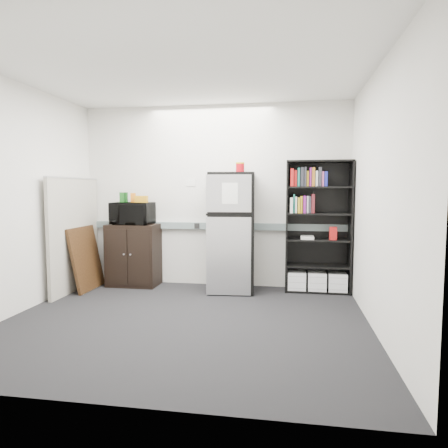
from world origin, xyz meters
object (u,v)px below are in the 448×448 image
Objects in this scene: cubicle_partition at (75,234)px; cabinet at (134,255)px; microwave at (132,213)px; refrigerator at (232,232)px; bookshelf at (318,228)px.

cubicle_partition is 1.74× the size of cabinet.
refrigerator is (1.51, -0.06, -0.25)m from microwave.
refrigerator is at bearing 8.72° from cubicle_partition.
microwave is 1.53m from refrigerator.
cubicle_partition reaches higher than microwave.
cubicle_partition is 2.75× the size of microwave.
refrigerator is (2.22, 0.34, 0.03)m from cubicle_partition.
cubicle_partition is 0.87m from microwave.
cabinet is at bearing 90.81° from microwave.
refrigerator reaches higher than cabinet.
bookshelf is 3.46m from cubicle_partition.
microwave is at bearing 172.84° from refrigerator.
cabinet is (-2.72, -0.06, -0.45)m from bookshelf.
cubicle_partition is at bearing -176.01° from refrigerator.
refrigerator is at bearing -173.17° from bookshelf.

